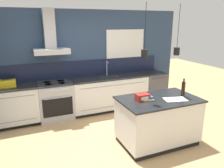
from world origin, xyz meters
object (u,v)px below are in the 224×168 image
at_px(oven_range, 56,100).
at_px(dishwasher, 152,88).
at_px(red_supply_box, 142,97).
at_px(bottle_on_island, 183,89).
at_px(book_stack, 145,97).
at_px(yellow_toolbox, 8,84).

bearing_deg(oven_range, dishwasher, 0.09).
xyz_separation_m(oven_range, red_supply_box, (1.30, -1.87, 0.51)).
relative_size(bottle_on_island, book_stack, 0.97).
height_order(dishwasher, red_supply_box, red_supply_box).
bearing_deg(dishwasher, oven_range, -179.91).
bearing_deg(oven_range, bottle_on_island, -42.80).
distance_m(dishwasher, book_stack, 2.35).
bearing_deg(dishwasher, bottle_on_island, -107.28).
bearing_deg(yellow_toolbox, oven_range, -0.25).
xyz_separation_m(oven_range, bottle_on_island, (2.13, -1.98, 0.60)).
height_order(bottle_on_island, yellow_toolbox, bottle_on_island).
bearing_deg(book_stack, bottle_on_island, -10.18).
distance_m(dishwasher, red_supply_box, 2.43).
height_order(bottle_on_island, red_supply_box, bottle_on_island).
bearing_deg(bottle_on_island, book_stack, 169.82).
xyz_separation_m(bottle_on_island, yellow_toolbox, (-3.14, 1.98, -0.07)).
bearing_deg(oven_range, yellow_toolbox, 179.75).
distance_m(book_stack, red_supply_box, 0.09).
relative_size(red_supply_box, yellow_toolbox, 0.70).
height_order(oven_range, red_supply_box, red_supply_box).
relative_size(dishwasher, yellow_toolbox, 2.68).
bearing_deg(book_stack, dishwasher, 53.43).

